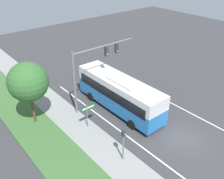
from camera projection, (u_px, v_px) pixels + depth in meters
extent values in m
plane|color=#38383A|center=(184.00, 138.00, 21.41)|extent=(80.00, 80.00, 0.00)
cube|color=gray|center=(132.00, 174.00, 17.93)|extent=(2.80, 80.00, 0.12)
cube|color=silver|center=(156.00, 158.00, 19.41)|extent=(0.14, 30.00, 0.01)
cube|color=silver|center=(208.00, 122.00, 23.41)|extent=(0.14, 30.00, 0.01)
cube|color=#236BB7|center=(119.00, 98.00, 24.75)|extent=(2.51, 10.22, 1.61)
cube|color=silver|center=(119.00, 86.00, 24.03)|extent=(2.51, 10.22, 1.32)
cube|color=black|center=(119.00, 90.00, 24.25)|extent=(2.55, 9.40, 1.00)
cube|color=silver|center=(125.00, 81.00, 23.13)|extent=(1.76, 3.58, 0.24)
cylinder|color=black|center=(91.00, 96.00, 26.58)|extent=(0.28, 0.92, 0.92)
cylinder|color=black|center=(108.00, 89.00, 27.92)|extent=(0.28, 0.92, 0.92)
cylinder|color=black|center=(132.00, 124.00, 22.33)|extent=(0.28, 0.92, 0.92)
cylinder|color=black|center=(150.00, 114.00, 23.67)|extent=(0.28, 0.92, 0.92)
cylinder|color=slate|center=(75.00, 85.00, 23.09)|extent=(0.20, 0.20, 6.41)
cylinder|color=slate|center=(104.00, 46.00, 23.60)|extent=(7.08, 0.14, 0.14)
cube|color=#2D2D2D|center=(106.00, 51.00, 24.04)|extent=(0.32, 0.28, 0.90)
sphere|color=#1ED838|center=(107.00, 54.00, 24.04)|extent=(0.18, 0.18, 0.18)
cube|color=#2D2D2D|center=(116.00, 48.00, 24.76)|extent=(0.32, 0.28, 0.90)
sphere|color=#1ED838|center=(118.00, 51.00, 24.76)|extent=(0.18, 0.18, 0.18)
cylinder|color=slate|center=(123.00, 146.00, 18.48)|extent=(0.12, 0.12, 2.87)
cube|color=#2D2D2D|center=(124.00, 133.00, 17.88)|extent=(0.28, 0.24, 0.44)
sphere|color=#1ED838|center=(125.00, 134.00, 17.78)|extent=(0.14, 0.14, 0.14)
cylinder|color=slate|center=(87.00, 117.00, 22.09)|extent=(0.08, 0.08, 2.41)
cube|color=#145B2D|center=(88.00, 108.00, 21.72)|extent=(1.49, 0.03, 0.50)
cube|color=white|center=(88.00, 108.00, 21.71)|extent=(1.27, 0.01, 0.17)
cylinder|color=brown|center=(33.00, 107.00, 22.61)|extent=(0.24, 0.24, 3.10)
sphere|color=#33662D|center=(28.00, 82.00, 21.32)|extent=(3.52, 3.52, 3.52)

